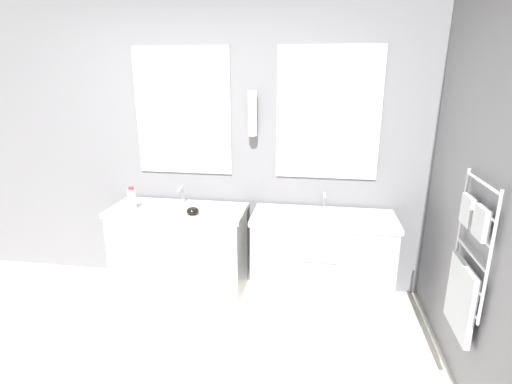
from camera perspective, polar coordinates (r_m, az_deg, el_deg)
The scene contains 9 objects.
wall_back at distance 3.63m, azimuth -5.62°, elevation 6.64°, with size 5.34×0.16×2.60m.
wall_right at distance 2.76m, azimuth 29.49°, elevation 0.83°, with size 0.13×3.55×2.60m.
vanity_left at distance 3.68m, azimuth -10.98°, elevation -8.32°, with size 1.19×0.56×0.81m.
vanity_right at distance 3.48m, azimuth 9.33°, elevation -9.73°, with size 1.19×0.56×0.81m.
faucet_left at distance 3.64m, azimuth -10.58°, elevation -0.55°, with size 0.17×0.10×0.16m.
faucet_right at distance 3.45m, azimuth 9.69°, elevation -1.51°, with size 0.17×0.10×0.16m.
toiletry_bottle at distance 3.60m, azimuth -17.31°, elevation -0.95°, with size 0.07×0.07×0.20m.
amenity_bowl at distance 3.37m, azimuth -9.04°, elevation -2.67°, with size 0.10×0.10×0.06m.
soap_dish at distance 3.21m, azimuth 5.60°, elevation -3.82°, with size 0.09×0.06×0.04m.
Camera 1 is at (0.91, -1.73, 1.94)m, focal length 28.00 mm.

